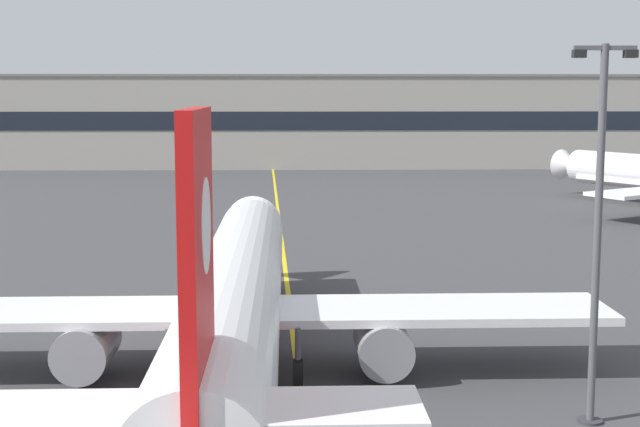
{
  "coord_description": "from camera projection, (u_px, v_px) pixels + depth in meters",
  "views": [
    {
      "loc": [
        0.71,
        -24.57,
        12.11
      ],
      "look_at": [
        1.61,
        15.06,
        6.74
      ],
      "focal_mm": 51.72,
      "sensor_mm": 36.0,
      "label": 1
    }
  ],
  "objects": [
    {
      "name": "safety_cone_by_nose_gear",
      "position": [
        273.0,
        289.0,
        54.93
      ],
      "size": [
        0.44,
        0.44,
        0.55
      ],
      "color": "orange",
      "rests_on": "ground"
    },
    {
      "name": "taxiway_centreline",
      "position": [
        288.0,
        291.0,
        55.67
      ],
      "size": [
        7.28,
        179.88,
        0.01
      ],
      "primitive_type": "cube",
      "rotation": [
        0.0,
        0.0,
        0.04
      ],
      "color": "yellow",
      "rests_on": "ground"
    },
    {
      "name": "apron_lamp_post",
      "position": [
        598.0,
        230.0,
        32.76
      ],
      "size": [
        2.24,
        0.9,
        13.67
      ],
      "color": "#515156",
      "rests_on": "ground"
    },
    {
      "name": "terminal_building",
      "position": [
        327.0,
        121.0,
        143.76
      ],
      "size": [
        134.4,
        12.4,
        14.3
      ],
      "color": "#9E998E",
      "rests_on": "ground"
    },
    {
      "name": "airliner_foreground",
      "position": [
        235.0,
        299.0,
        38.59
      ],
      "size": [
        32.06,
        41.44,
        11.65
      ],
      "color": "white",
      "rests_on": "ground"
    }
  ]
}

